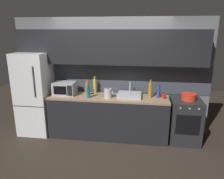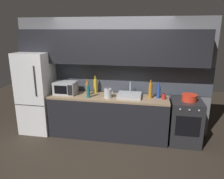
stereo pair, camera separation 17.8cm
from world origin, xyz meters
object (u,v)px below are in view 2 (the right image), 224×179
object	(u,v)px
wine_bottle_amber	(150,90)
wine_bottle_blue	(159,92)
wine_bottle_orange	(87,89)
oven_range	(185,122)
wine_bottle_yellow	(95,86)
microwave	(66,88)
mug_red	(164,97)
refrigerator	(37,93)
cooking_pot	(189,98)
kettle	(108,93)
wine_bottle_teal	(88,91)

from	to	relation	value
wine_bottle_amber	wine_bottle_blue	size ratio (longest dim) A/B	1.18
wine_bottle_orange	wine_bottle_blue	bearing A→B (deg)	2.37
oven_range	wine_bottle_yellow	xyz separation A→B (m)	(-1.91, 0.21, 0.61)
microwave	mug_red	bearing A→B (deg)	0.08
refrigerator	wine_bottle_yellow	bearing A→B (deg)	9.35
oven_range	cooking_pot	bearing A→B (deg)	2.54
kettle	mug_red	bearing A→B (deg)	4.79
wine_bottle_yellow	wine_bottle_blue	world-z (taller)	wine_bottle_yellow
wine_bottle_teal	wine_bottle_orange	bearing A→B (deg)	111.63
kettle	wine_bottle_orange	xyz separation A→B (m)	(-0.46, 0.10, 0.05)
kettle	oven_range	bearing A→B (deg)	2.59
cooking_pot	wine_bottle_teal	bearing A→B (deg)	-175.78
wine_bottle_amber	mug_red	size ratio (longest dim) A/B	3.91
wine_bottle_amber	mug_red	distance (m)	0.29
microwave	wine_bottle_orange	size ratio (longest dim) A/B	1.38
wine_bottle_teal	mug_red	distance (m)	1.53
kettle	cooking_pot	xyz separation A→B (m)	(1.60, 0.07, -0.03)
oven_range	wine_bottle_teal	size ratio (longest dim) A/B	2.76
kettle	wine_bottle_orange	world-z (taller)	wine_bottle_orange
microwave	wine_bottle_amber	world-z (taller)	wine_bottle_amber
oven_range	wine_bottle_blue	distance (m)	0.81
wine_bottle_teal	wine_bottle_blue	distance (m)	1.43
wine_bottle_amber	wine_bottle_teal	xyz separation A→B (m)	(-1.25, -0.20, -0.02)
refrigerator	kettle	distance (m)	1.64
wine_bottle_teal	wine_bottle_blue	bearing A→B (deg)	9.46
wine_bottle_orange	mug_red	world-z (taller)	wine_bottle_orange
oven_range	mug_red	xyz separation A→B (m)	(-0.45, 0.02, 0.50)
mug_red	kettle	bearing A→B (deg)	-175.21
oven_range	wine_bottle_teal	bearing A→B (deg)	-175.76
refrigerator	oven_range	bearing A→B (deg)	-0.02
refrigerator	wine_bottle_amber	bearing A→B (deg)	1.27
refrigerator	wine_bottle_blue	bearing A→B (deg)	1.90
refrigerator	cooking_pot	bearing A→B (deg)	0.00
microwave	wine_bottle_amber	xyz separation A→B (m)	(1.80, 0.04, 0.02)
wine_bottle_yellow	mug_red	world-z (taller)	wine_bottle_yellow
wine_bottle_blue	cooking_pot	world-z (taller)	wine_bottle_blue
wine_bottle_amber	wine_bottle_orange	bearing A→B (deg)	-178.75
microwave	wine_bottle_orange	xyz separation A→B (m)	(0.49, 0.01, 0.00)
wine_bottle_blue	refrigerator	bearing A→B (deg)	-178.10
microwave	cooking_pot	distance (m)	2.56
wine_bottle_teal	cooking_pot	distance (m)	2.01
wine_bottle_yellow	cooking_pot	bearing A→B (deg)	-6.24
kettle	wine_bottle_yellow	size ratio (longest dim) A/B	0.55
refrigerator	microwave	world-z (taller)	refrigerator
microwave	wine_bottle_orange	distance (m)	0.49
oven_range	wine_bottle_amber	distance (m)	0.95
wine_bottle_yellow	cooking_pot	distance (m)	1.96
oven_range	wine_bottle_blue	bearing A→B (deg)	170.95
oven_range	mug_red	distance (m)	0.67
microwave	wine_bottle_amber	size ratio (longest dim) A/B	1.23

